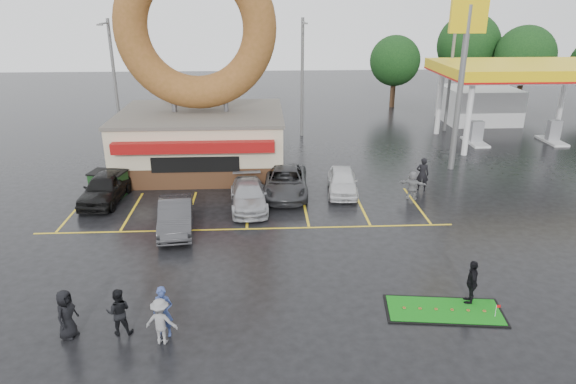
{
  "coord_description": "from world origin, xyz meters",
  "views": [
    {
      "loc": [
        0.81,
        -19.0,
        10.4
      ],
      "look_at": [
        1.93,
        2.51,
        2.2
      ],
      "focal_mm": 32.0,
      "sensor_mm": 36.0,
      "label": 1
    }
  ],
  "objects_px": {
    "donut_shop": "(200,99)",
    "shell_sign": "(465,51)",
    "car_black": "(105,188)",
    "dumpster": "(109,184)",
    "car_dgrey": "(176,216)",
    "gas_station": "(503,87)",
    "car_white": "(342,181)",
    "streetlight_left": "(114,78)",
    "person_cameraman": "(472,282)",
    "car_grey": "(285,182)",
    "streetlight_mid": "(302,75)",
    "streetlight_right": "(451,72)",
    "person_blue": "(163,312)",
    "car_silver": "(249,195)",
    "putting_green": "(444,310)"
  },
  "relations": [
    {
      "from": "donut_shop",
      "to": "shell_sign",
      "type": "distance_m",
      "value": 16.29
    },
    {
      "from": "car_black",
      "to": "dumpster",
      "type": "bearing_deg",
      "value": 98.2
    },
    {
      "from": "donut_shop",
      "to": "car_dgrey",
      "type": "bearing_deg",
      "value": -92.05
    },
    {
      "from": "gas_station",
      "to": "car_white",
      "type": "relative_size",
      "value": 3.37
    },
    {
      "from": "donut_shop",
      "to": "car_black",
      "type": "relative_size",
      "value": 2.93
    },
    {
      "from": "car_dgrey",
      "to": "dumpster",
      "type": "bearing_deg",
      "value": 125.91
    },
    {
      "from": "streetlight_left",
      "to": "car_dgrey",
      "type": "relative_size",
      "value": 2.05
    },
    {
      "from": "person_cameraman",
      "to": "dumpster",
      "type": "relative_size",
      "value": 0.95
    },
    {
      "from": "car_grey",
      "to": "streetlight_mid",
      "type": "bearing_deg",
      "value": 84.36
    },
    {
      "from": "donut_shop",
      "to": "car_grey",
      "type": "distance_m",
      "value": 8.03
    },
    {
      "from": "shell_sign",
      "to": "streetlight_left",
      "type": "xyz_separation_m",
      "value": [
        -23.0,
        7.92,
        -2.6
      ]
    },
    {
      "from": "streetlight_left",
      "to": "streetlight_right",
      "type": "xyz_separation_m",
      "value": [
        26.0,
        2.0,
        0.0
      ]
    },
    {
      "from": "gas_station",
      "to": "streetlight_mid",
      "type": "relative_size",
      "value": 1.52
    },
    {
      "from": "gas_station",
      "to": "person_blue",
      "type": "xyz_separation_m",
      "value": [
        -22.49,
        -25.64,
        -2.81
      ]
    },
    {
      "from": "car_silver",
      "to": "car_grey",
      "type": "bearing_deg",
      "value": 38.66
    },
    {
      "from": "streetlight_right",
      "to": "car_black",
      "type": "height_order",
      "value": "streetlight_right"
    },
    {
      "from": "streetlight_left",
      "to": "car_dgrey",
      "type": "height_order",
      "value": "streetlight_left"
    },
    {
      "from": "person_cameraman",
      "to": "car_dgrey",
      "type": "bearing_deg",
      "value": -105.45
    },
    {
      "from": "streetlight_left",
      "to": "person_blue",
      "type": "distance_m",
      "value": 26.03
    },
    {
      "from": "car_white",
      "to": "putting_green",
      "type": "height_order",
      "value": "car_white"
    },
    {
      "from": "car_dgrey",
      "to": "putting_green",
      "type": "distance_m",
      "value": 12.81
    },
    {
      "from": "car_silver",
      "to": "streetlight_mid",
      "type": "bearing_deg",
      "value": 71.27
    },
    {
      "from": "person_cameraman",
      "to": "dumpster",
      "type": "bearing_deg",
      "value": -110.96
    },
    {
      "from": "car_dgrey",
      "to": "person_blue",
      "type": "distance_m",
      "value": 8.25
    },
    {
      "from": "car_dgrey",
      "to": "car_grey",
      "type": "height_order",
      "value": "car_grey"
    },
    {
      "from": "shell_sign",
      "to": "car_black",
      "type": "distance_m",
      "value": 22.2
    },
    {
      "from": "car_white",
      "to": "streetlight_mid",
      "type": "bearing_deg",
      "value": 101.73
    },
    {
      "from": "streetlight_mid",
      "to": "car_white",
      "type": "xyz_separation_m",
      "value": [
        1.29,
        -12.92,
        -4.09
      ]
    },
    {
      "from": "car_dgrey",
      "to": "person_cameraman",
      "type": "distance_m",
      "value": 13.44
    },
    {
      "from": "car_white",
      "to": "car_dgrey",
      "type": "bearing_deg",
      "value": -146.41
    },
    {
      "from": "streetlight_right",
      "to": "putting_green",
      "type": "bearing_deg",
      "value": -108.99
    },
    {
      "from": "car_black",
      "to": "putting_green",
      "type": "bearing_deg",
      "value": -33.29
    },
    {
      "from": "car_dgrey",
      "to": "car_silver",
      "type": "height_order",
      "value": "car_dgrey"
    },
    {
      "from": "streetlight_left",
      "to": "car_white",
      "type": "bearing_deg",
      "value": -37.94
    },
    {
      "from": "car_white",
      "to": "person_blue",
      "type": "relative_size",
      "value": 2.29
    },
    {
      "from": "shell_sign",
      "to": "streetlight_right",
      "type": "xyz_separation_m",
      "value": [
        3.0,
        9.92,
        -2.6
      ]
    },
    {
      "from": "streetlight_mid",
      "to": "streetlight_left",
      "type": "bearing_deg",
      "value": -175.91
    },
    {
      "from": "streetlight_left",
      "to": "car_grey",
      "type": "distance_m",
      "value": 17.44
    },
    {
      "from": "car_dgrey",
      "to": "putting_green",
      "type": "xyz_separation_m",
      "value": [
        10.47,
        -7.36,
        -0.69
      ]
    },
    {
      "from": "car_white",
      "to": "dumpster",
      "type": "xyz_separation_m",
      "value": [
        -13.05,
        0.34,
        -0.04
      ]
    },
    {
      "from": "car_grey",
      "to": "dumpster",
      "type": "xyz_separation_m",
      "value": [
        -9.84,
        0.34,
        -0.08
      ]
    },
    {
      "from": "streetlight_mid",
      "to": "streetlight_right",
      "type": "distance_m",
      "value": 12.04
    },
    {
      "from": "person_cameraman",
      "to": "car_silver",
      "type": "bearing_deg",
      "value": -124.1
    },
    {
      "from": "streetlight_left",
      "to": "car_black",
      "type": "bearing_deg",
      "value": -79.57
    },
    {
      "from": "shell_sign",
      "to": "person_blue",
      "type": "height_order",
      "value": "shell_sign"
    },
    {
      "from": "car_silver",
      "to": "car_grey",
      "type": "distance_m",
      "value": 2.74
    },
    {
      "from": "streetlight_mid",
      "to": "car_grey",
      "type": "distance_m",
      "value": 13.67
    },
    {
      "from": "donut_shop",
      "to": "car_dgrey",
      "type": "distance_m",
      "value": 10.19
    },
    {
      "from": "gas_station",
      "to": "shell_sign",
      "type": "xyz_separation_m",
      "value": [
        -7.0,
        -8.94,
        3.68
      ]
    },
    {
      "from": "donut_shop",
      "to": "car_dgrey",
      "type": "xyz_separation_m",
      "value": [
        -0.34,
        -9.47,
        -3.74
      ]
    }
  ]
}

